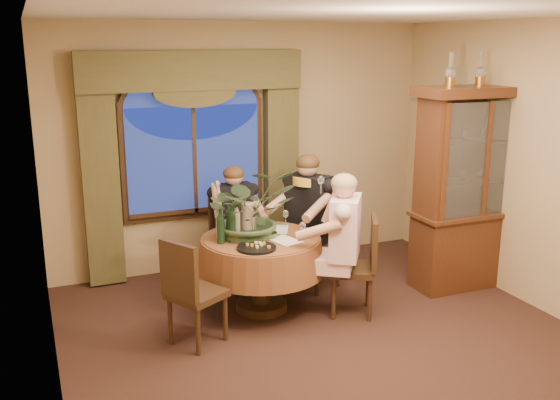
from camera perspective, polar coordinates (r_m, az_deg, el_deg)
name	(u,v)px	position (r m, az deg, el deg)	size (l,w,h in m)	color
floor	(342,353)	(5.50, 5.65, -13.79)	(5.00, 5.00, 0.00)	black
wall_back	(243,147)	(7.25, -3.40, 4.89)	(4.50, 4.50, 0.00)	tan
wall_right	(559,172)	(6.36, 24.19, 2.32)	(5.00, 5.00, 0.00)	tan
ceiling	(351,11)	(4.86, 6.49, 16.77)	(5.00, 5.00, 0.00)	white
window	(194,160)	(7.03, -7.84, 3.66)	(1.62, 0.10, 1.32)	navy
arched_transom	(192,89)	(6.93, -8.06, 10.01)	(1.60, 0.06, 0.44)	navy
drapery_left	(101,179)	(6.82, -16.08, 1.87)	(0.38, 0.14, 2.32)	#454324
drapery_right	(281,164)	(7.33, 0.12, 3.27)	(0.38, 0.14, 2.32)	#454324
swag_valance	(193,71)	(6.84, -7.94, 11.64)	(2.45, 0.16, 0.42)	#454324
dining_table	(261,273)	(6.15, -1.73, -6.73)	(1.24, 1.24, 0.75)	maroon
china_cabinet	(472,189)	(6.90, 17.11, 1.00)	(1.33, 0.53, 2.14)	#3B2114
oil_lamp_left	(451,70)	(6.50, 15.34, 11.42)	(0.11, 0.11, 0.34)	#A5722D
oil_lamp_center	(481,69)	(6.73, 17.90, 11.33)	(0.11, 0.11, 0.34)	#A5722D
oil_lamp_right	(510,68)	(6.98, 20.28, 11.22)	(0.11, 0.11, 0.34)	#A5722D
chair_right	(352,267)	(6.07, 6.61, -6.06)	(0.42, 0.42, 0.96)	black
chair_back_right	(316,244)	(6.68, 3.29, -4.07)	(0.42, 0.42, 0.96)	black
chair_back	(233,240)	(6.83, -4.28, -3.67)	(0.42, 0.42, 0.96)	black
chair_front_left	(197,291)	(5.51, -7.61, -8.26)	(0.42, 0.42, 0.96)	black
person_pink	(345,247)	(5.91, 5.94, -4.27)	(0.51, 0.46, 1.42)	#F3C3C8
person_back	(234,224)	(6.82, -4.24, -2.19)	(0.47, 0.43, 1.30)	black
person_scarf	(308,220)	(6.68, 2.59, -1.86)	(0.52, 0.48, 1.45)	black
stoneware_vase	(248,219)	(6.09, -2.94, -1.72)	(0.17, 0.17, 0.31)	#90745B
centerpiece_plant	(250,177)	(5.94, -2.78, 2.12)	(0.88, 0.98, 0.76)	#364E2F
olive_bowl	(269,235)	(6.00, -1.04, -3.23)	(0.17, 0.17, 0.05)	#4D5930
cheese_platter	(256,248)	(5.68, -2.16, -4.40)	(0.36, 0.36, 0.02)	black
wine_bottle_0	(219,222)	(5.96, -5.56, -2.01)	(0.07, 0.07, 0.33)	tan
wine_bottle_1	(237,221)	(5.97, -4.00, -1.96)	(0.07, 0.07, 0.33)	tan
wine_bottle_2	(230,220)	(6.02, -4.62, -1.84)	(0.07, 0.07, 0.33)	black
wine_bottle_3	(221,226)	(5.82, -5.46, -2.43)	(0.07, 0.07, 0.33)	black
wine_bottle_4	(232,225)	(5.84, -4.41, -2.33)	(0.07, 0.07, 0.33)	black
tasting_paper_0	(285,240)	(5.91, 0.47, -3.72)	(0.21, 0.30, 0.00)	white
tasting_paper_1	(277,229)	(6.26, -0.24, -2.69)	(0.21, 0.30, 0.00)	white
wine_glass_person_pink	(303,231)	(5.92, 2.08, -2.82)	(0.07, 0.07, 0.18)	silver
wine_glass_person_back	(247,217)	(6.37, -3.06, -1.59)	(0.07, 0.07, 0.18)	silver
wine_glass_person_scarf	(285,219)	(6.32, 0.50, -1.72)	(0.07, 0.07, 0.18)	silver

